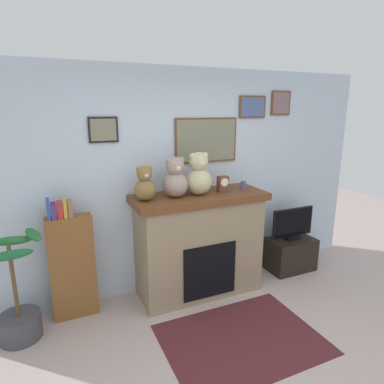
{
  "coord_description": "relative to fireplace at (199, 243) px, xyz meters",
  "views": [
    {
      "loc": [
        -1.41,
        -1.6,
        2.14
      ],
      "look_at": [
        0.04,
        1.65,
        1.24
      ],
      "focal_mm": 30.86,
      "sensor_mm": 36.0,
      "label": 1
    }
  ],
  "objects": [
    {
      "name": "mantel_clock",
      "position": [
        0.29,
        -0.02,
        0.69
      ],
      "size": [
        0.12,
        0.09,
        0.18
      ],
      "color": "brown",
      "rests_on": "fireplace"
    },
    {
      "name": "back_wall",
      "position": [
        -0.12,
        0.35,
        0.7
      ],
      "size": [
        5.2,
        0.15,
        2.6
      ],
      "color": "silver",
      "rests_on": "ground_plane"
    },
    {
      "name": "teddy_bear_tan",
      "position": [
        -0.63,
        -0.02,
        0.76
      ],
      "size": [
        0.23,
        0.23,
        0.37
      ],
      "color": "olive",
      "rests_on": "fireplace"
    },
    {
      "name": "tv_stand",
      "position": [
        1.37,
        -0.01,
        -0.39
      ],
      "size": [
        0.63,
        0.4,
        0.44
      ],
      "primitive_type": "cube",
      "color": "black",
      "rests_on": "ground_plane"
    },
    {
      "name": "potted_plant",
      "position": [
        -1.92,
        -0.08,
        -0.28
      ],
      "size": [
        0.52,
        0.53,
        1.05
      ],
      "color": "#3F3F44",
      "rests_on": "ground_plane"
    },
    {
      "name": "candle_jar",
      "position": [
        0.57,
        -0.02,
        0.65
      ],
      "size": [
        0.06,
        0.06,
        0.1
      ],
      "primitive_type": "cylinder",
      "color": "#4C517A",
      "rests_on": "fireplace"
    },
    {
      "name": "bookshelf",
      "position": [
        -1.4,
        0.09,
        -0.02
      ],
      "size": [
        0.45,
        0.16,
        1.3
      ],
      "color": "brown",
      "rests_on": "ground_plane"
    },
    {
      "name": "teddy_bear_grey",
      "position": [
        -0.29,
        -0.02,
        0.8
      ],
      "size": [
        0.27,
        0.27,
        0.44
      ],
      "color": "gray",
      "rests_on": "fireplace"
    },
    {
      "name": "television",
      "position": [
        1.37,
        -0.01,
        0.04
      ],
      "size": [
        0.63,
        0.14,
        0.43
      ],
      "color": "black",
      "rests_on": "tv_stand"
    },
    {
      "name": "teddy_bear_cream",
      "position": [
        -0.02,
        -0.02,
        0.81
      ],
      "size": [
        0.3,
        0.3,
        0.48
      ],
      "color": "#C2BC8D",
      "rests_on": "fireplace"
    },
    {
      "name": "area_rug",
      "position": [
        -0.0,
        -0.97,
        -0.61
      ],
      "size": [
        1.48,
        1.1,
        0.01
      ],
      "primitive_type": "cube",
      "color": "#4F1F24",
      "rests_on": "ground_plane"
    },
    {
      "name": "fireplace",
      "position": [
        0.0,
        0.0,
        0.0
      ],
      "size": [
        1.53,
        0.64,
        1.21
      ],
      "color": "#907B5F",
      "rests_on": "ground_plane"
    }
  ]
}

